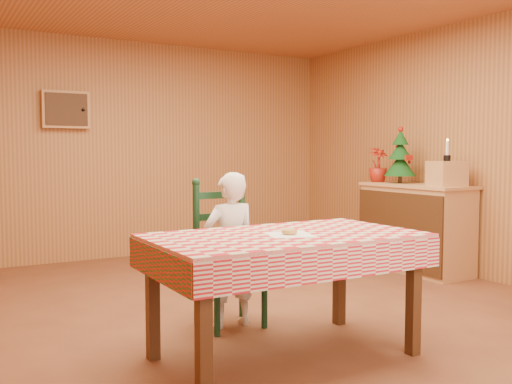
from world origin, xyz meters
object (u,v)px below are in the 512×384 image
Objects in this scene: seated_child at (230,250)px; crate at (447,174)px; ladder_chair at (226,256)px; shelf_unit at (415,228)px; dining_table at (285,247)px; christmas_tree at (400,158)px.

crate is (2.61, 0.33, 0.49)m from seated_child.
ladder_chair reaches higher than shelf_unit.
shelf_unit is (2.60, 0.73, -0.10)m from seated_child.
seated_child is at bearing 90.00° from dining_table.
shelf_unit is at bearing -164.32° from seated_child.
seated_child is 3.75× the size of crate.
christmas_tree is (-0.00, 0.65, 0.16)m from crate.
dining_table is 2.84m from crate.
christmas_tree is at bearing 88.02° from shelf_unit.
christmas_tree reaches higher than dining_table.
dining_table is at bearing -150.71° from shelf_unit.
christmas_tree is at bearing 90.00° from crate.
shelf_unit is 0.71m from crate.
crate reaches higher than ladder_chair.
shelf_unit is (2.60, 1.46, -0.22)m from dining_table.
dining_table is at bearing -157.90° from crate.
christmas_tree reaches higher than seated_child.
ladder_chair is 2.69m from shelf_unit.
dining_table is 3.17m from christmas_tree.
crate is at bearing -88.77° from shelf_unit.
christmas_tree is (2.61, 0.92, 0.71)m from ladder_chair.
seated_child is 0.91× the size of shelf_unit.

